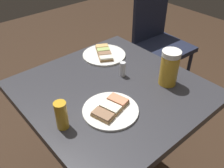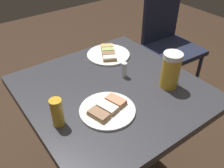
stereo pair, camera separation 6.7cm
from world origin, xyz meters
name	(u,v)px [view 1 (the left image)]	position (x,y,z in m)	size (l,w,h in m)	color
cafe_table	(112,116)	(0.00, 0.00, 0.59)	(0.73, 0.74, 0.76)	black
plate_near	(111,109)	(0.10, 0.11, 0.77)	(0.22, 0.22, 0.03)	white
plate_far	(104,54)	(-0.15, -0.24, 0.77)	(0.22, 0.22, 0.03)	white
beer_mug	(169,67)	(-0.21, 0.13, 0.84)	(0.12, 0.11, 0.16)	gold
beer_glass_small	(61,115)	(0.28, 0.06, 0.82)	(0.04, 0.04, 0.11)	gold
salt_shaker	(123,69)	(-0.10, -0.04, 0.80)	(0.03, 0.03, 0.07)	silver
cafe_chair	(158,39)	(-0.88, -0.46, 0.54)	(0.40, 0.40, 0.91)	#1E2338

